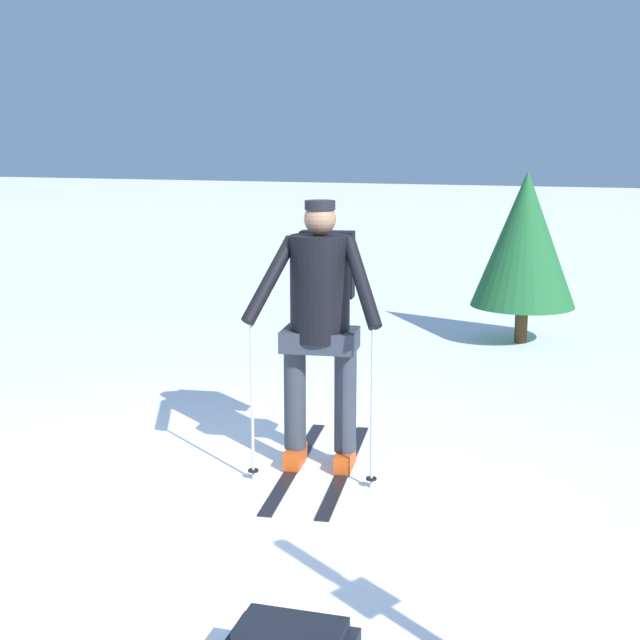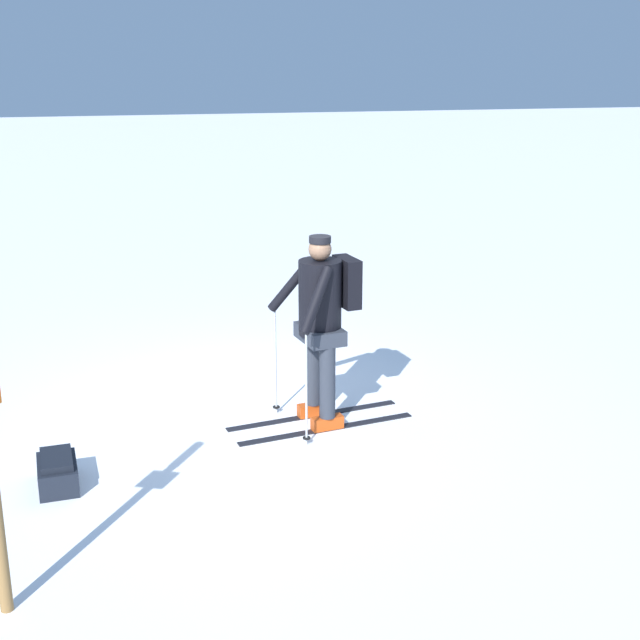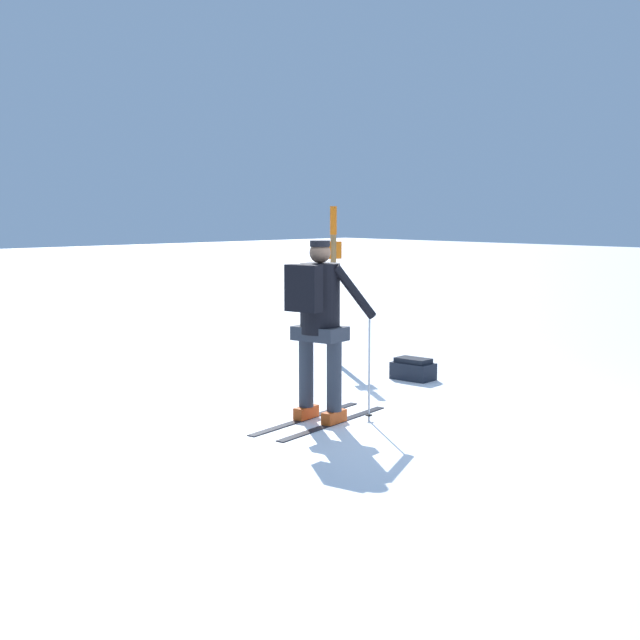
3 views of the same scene
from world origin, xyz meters
The scene contains 3 objects.
ground_plane centered at (0.00, 0.00, 0.00)m, with size 80.00×80.00×0.00m, color white.
skier centered at (0.68, -0.35, 1.08)m, with size 1.81×0.92×1.82m.
dropped_backpack centered at (-1.72, -1.14, 0.13)m, with size 0.36×0.54×0.27m.
Camera 2 is at (-1.07, -8.03, 3.47)m, focal length 50.00 mm.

